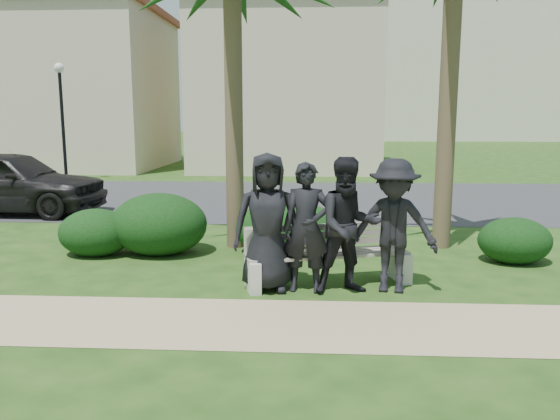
{
  "coord_description": "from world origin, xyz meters",
  "views": [
    {
      "loc": [
        0.09,
        -7.8,
        2.37
      ],
      "look_at": [
        -0.39,
        1.0,
        0.86
      ],
      "focal_mm": 35.0,
      "sensor_mm": 36.0,
      "label": 1
    }
  ],
  "objects_px": {
    "park_bench": "(328,259)",
    "man_d": "(393,226)",
    "car_a": "(8,182)",
    "man_a": "(267,222)",
    "street_lamp": "(61,101)",
    "man_b": "(307,228)",
    "man_c": "(349,226)"
  },
  "relations": [
    {
      "from": "man_d",
      "to": "car_a",
      "type": "height_order",
      "value": "man_d"
    },
    {
      "from": "street_lamp",
      "to": "park_bench",
      "type": "relative_size",
      "value": 1.73
    },
    {
      "from": "park_bench",
      "to": "man_b",
      "type": "distance_m",
      "value": 0.69
    },
    {
      "from": "man_c",
      "to": "car_a",
      "type": "xyz_separation_m",
      "value": [
        -7.93,
        5.72,
        -0.13
      ]
    },
    {
      "from": "man_a",
      "to": "man_d",
      "type": "bearing_deg",
      "value": -6.74
    },
    {
      "from": "man_a",
      "to": "car_a",
      "type": "relative_size",
      "value": 0.41
    },
    {
      "from": "park_bench",
      "to": "man_d",
      "type": "relative_size",
      "value": 1.36
    },
    {
      "from": "man_d",
      "to": "man_a",
      "type": "bearing_deg",
      "value": -168.32
    },
    {
      "from": "street_lamp",
      "to": "man_b",
      "type": "xyz_separation_m",
      "value": [
        9.05,
        -12.57,
        -2.06
      ]
    },
    {
      "from": "park_bench",
      "to": "man_b",
      "type": "height_order",
      "value": "man_b"
    },
    {
      "from": "man_b",
      "to": "street_lamp",
      "type": "bearing_deg",
      "value": 129.81
    },
    {
      "from": "man_c",
      "to": "car_a",
      "type": "height_order",
      "value": "man_c"
    },
    {
      "from": "car_a",
      "to": "man_d",
      "type": "bearing_deg",
      "value": -121.49
    },
    {
      "from": "car_a",
      "to": "man_c",
      "type": "bearing_deg",
      "value": -123.86
    },
    {
      "from": "man_a",
      "to": "car_a",
      "type": "height_order",
      "value": "man_a"
    },
    {
      "from": "man_b",
      "to": "man_c",
      "type": "bearing_deg",
      "value": 0.72
    },
    {
      "from": "park_bench",
      "to": "man_d",
      "type": "bearing_deg",
      "value": -32.9
    },
    {
      "from": "man_a",
      "to": "man_b",
      "type": "height_order",
      "value": "man_a"
    },
    {
      "from": "man_b",
      "to": "man_d",
      "type": "bearing_deg",
      "value": 6.53
    },
    {
      "from": "street_lamp",
      "to": "man_d",
      "type": "relative_size",
      "value": 2.35
    },
    {
      "from": "car_a",
      "to": "street_lamp",
      "type": "bearing_deg",
      "value": 15.71
    },
    {
      "from": "man_b",
      "to": "man_c",
      "type": "xyz_separation_m",
      "value": [
        0.56,
        -0.03,
        0.04
      ]
    },
    {
      "from": "man_b",
      "to": "car_a",
      "type": "distance_m",
      "value": 9.31
    },
    {
      "from": "street_lamp",
      "to": "car_a",
      "type": "relative_size",
      "value": 0.92
    },
    {
      "from": "street_lamp",
      "to": "man_b",
      "type": "relative_size",
      "value": 2.42
    },
    {
      "from": "man_d",
      "to": "car_a",
      "type": "xyz_separation_m",
      "value": [
        -8.54,
        5.64,
        -0.12
      ]
    },
    {
      "from": "park_bench",
      "to": "man_d",
      "type": "height_order",
      "value": "man_d"
    },
    {
      "from": "street_lamp",
      "to": "man_d",
      "type": "distance_m",
      "value": 16.29
    },
    {
      "from": "park_bench",
      "to": "man_b",
      "type": "relative_size",
      "value": 1.4
    },
    {
      "from": "street_lamp",
      "to": "man_a",
      "type": "height_order",
      "value": "street_lamp"
    },
    {
      "from": "man_a",
      "to": "man_d",
      "type": "xyz_separation_m",
      "value": [
        1.7,
        0.03,
        -0.04
      ]
    },
    {
      "from": "man_a",
      "to": "man_d",
      "type": "distance_m",
      "value": 1.7
    }
  ]
}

